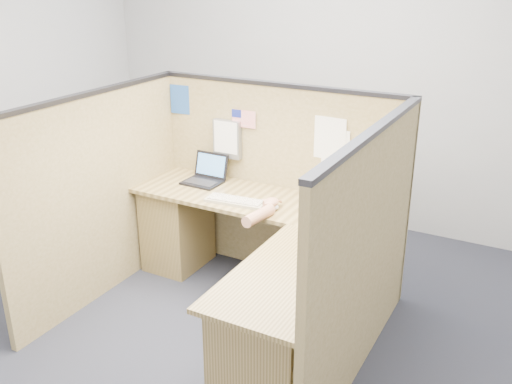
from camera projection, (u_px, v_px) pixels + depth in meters
The scene contains 13 objects.
floor at pixel (212, 330), 3.89m from camera, with size 5.00×5.00×0.00m, color #20212D.
wall_back at pixel (340, 74), 5.22m from camera, with size 5.00×5.00×0.00m, color #A6A8AC.
cubicle_partitions at pixel (242, 205), 3.96m from camera, with size 2.06×1.83×1.53m.
l_desk at pixel (255, 268), 3.90m from camera, with size 1.95×1.75×0.73m.
laptop at pixel (206, 175), 4.50m from camera, with size 0.30×0.28×0.21m.
keyboard at pixel (236, 201), 4.10m from camera, with size 0.45×0.19×0.03m.
mouse at pixel (272, 206), 3.99m from camera, with size 0.12×0.07×0.05m, color #BBBBC0.
hand_forearm at pixel (263, 211), 3.86m from camera, with size 0.12×0.43×0.09m.
blue_poster at pixel (180, 100), 4.59m from camera, with size 0.18×0.00×0.23m, color #204A93.
american_flag at pixel (241, 120), 4.37m from camera, with size 0.21×0.01×0.36m.
file_holder at pixel (227, 139), 4.46m from camera, with size 0.24×0.05×0.30m.
paper_left at pixel (330, 139), 4.07m from camera, with size 0.24×0.00×0.31m, color white.
paper_right at pixel (335, 148), 4.07m from camera, with size 0.21×0.00×0.27m, color white.
Camera 1 is at (1.83, -2.74, 2.30)m, focal length 40.00 mm.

